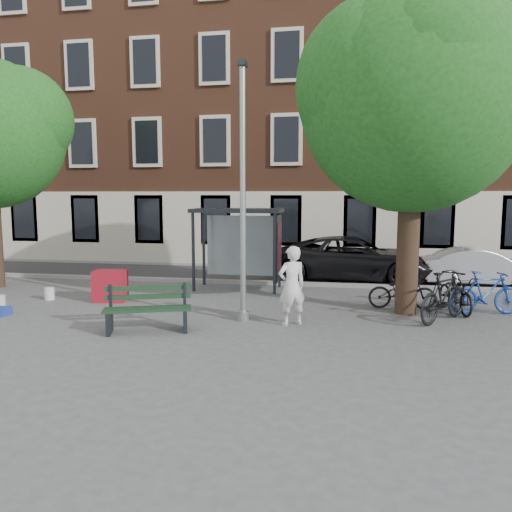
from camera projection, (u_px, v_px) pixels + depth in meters
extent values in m
plane|color=#4C4C4F|center=(243.00, 321.00, 12.18)|extent=(90.00, 90.00, 0.00)
cube|color=#28282B|center=(280.00, 275.00, 19.03)|extent=(40.00, 4.00, 0.01)
cube|color=gray|center=(272.00, 283.00, 17.06)|extent=(40.00, 0.25, 0.12)
cube|color=gray|center=(286.00, 267.00, 20.97)|extent=(40.00, 0.25, 0.12)
cube|color=brown|center=(296.00, 113.00, 24.04)|extent=(30.00, 8.00, 14.00)
cylinder|color=#9EA0A3|center=(243.00, 197.00, 11.82)|extent=(0.14, 0.14, 6.00)
cylinder|color=#9EA0A3|center=(243.00, 316.00, 12.17)|extent=(0.28, 0.28, 0.24)
cube|color=#1E2328|center=(242.00, 64.00, 11.45)|extent=(0.18, 0.35, 0.12)
cylinder|color=black|center=(408.00, 248.00, 12.75)|extent=(0.56, 0.56, 3.40)
sphere|color=#194F17|center=(413.00, 99.00, 12.30)|extent=(5.60, 5.60, 5.60)
sphere|color=#194F17|center=(449.00, 81.00, 12.48)|extent=(3.92, 3.92, 3.92)
sphere|color=#194F17|center=(381.00, 85.00, 12.11)|extent=(4.20, 4.20, 4.20)
sphere|color=#194F17|center=(429.00, 64.00, 11.31)|extent=(3.64, 3.64, 3.64)
sphere|color=#194F17|center=(20.00, 119.00, 16.24)|extent=(3.36, 3.36, 3.36)
cube|color=#1E2328|center=(193.00, 252.00, 15.75)|extent=(0.08, 0.08, 2.50)
cube|color=#1E2328|center=(275.00, 254.00, 15.30)|extent=(0.08, 0.08, 2.50)
cube|color=#1E2328|center=(204.00, 248.00, 16.93)|extent=(0.08, 0.08, 2.50)
cube|color=#1E2328|center=(280.00, 250.00, 16.48)|extent=(0.08, 0.08, 2.50)
cube|color=#1E2328|center=(237.00, 210.00, 15.96)|extent=(2.85, 1.45, 0.12)
cube|color=#8C999E|center=(241.00, 245.00, 16.69)|extent=(2.34, 0.04, 2.00)
cube|color=#1E2328|center=(277.00, 248.00, 15.87)|extent=(0.12, 1.14, 2.12)
cube|color=#D84C19|center=(280.00, 248.00, 15.86)|extent=(0.02, 0.90, 1.62)
imported|color=silver|center=(292.00, 286.00, 11.69)|extent=(0.82, 0.74, 1.88)
cube|color=#1E2328|center=(110.00, 322.00, 11.04)|extent=(0.28, 0.60, 0.50)
cube|color=#1E2328|center=(185.00, 320.00, 11.29)|extent=(0.28, 0.60, 0.50)
cube|color=#17351E|center=(147.00, 311.00, 10.94)|extent=(1.88, 0.75, 0.04)
cube|color=#17351E|center=(147.00, 309.00, 11.13)|extent=(1.88, 0.75, 0.04)
cube|color=#17351E|center=(148.00, 307.00, 11.33)|extent=(1.88, 0.75, 0.04)
cube|color=#17351E|center=(148.00, 297.00, 11.41)|extent=(1.85, 0.67, 0.11)
cube|color=#17351E|center=(148.00, 288.00, 11.39)|extent=(1.85, 0.67, 0.11)
imported|color=black|center=(402.00, 292.00, 13.41)|extent=(1.80, 0.69, 0.93)
imported|color=#1B3C97|center=(486.00, 293.00, 12.76)|extent=(1.94, 0.87, 1.13)
imported|color=black|center=(456.00, 293.00, 13.08)|extent=(1.07, 1.97, 0.98)
imported|color=black|center=(444.00, 296.00, 12.02)|extent=(1.75, 1.98, 1.24)
imported|color=black|center=(353.00, 259.00, 17.86)|extent=(5.81, 2.90, 1.58)
imported|color=#ACAEB4|center=(481.00, 267.00, 16.77)|extent=(3.91, 1.44, 1.28)
cube|color=maroon|center=(110.00, 286.00, 14.36)|extent=(0.97, 0.72, 0.90)
cylinder|color=silver|center=(49.00, 294.00, 14.61)|extent=(0.33, 0.33, 0.36)
cylinder|color=silver|center=(0.00, 302.00, 13.48)|extent=(0.34, 0.34, 0.36)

